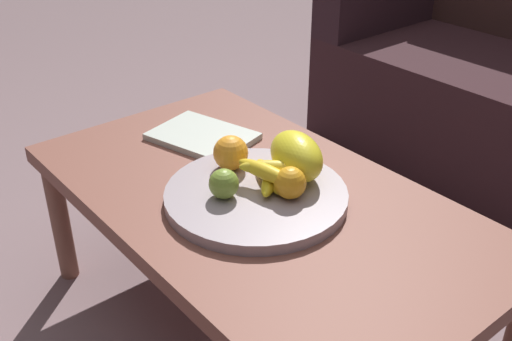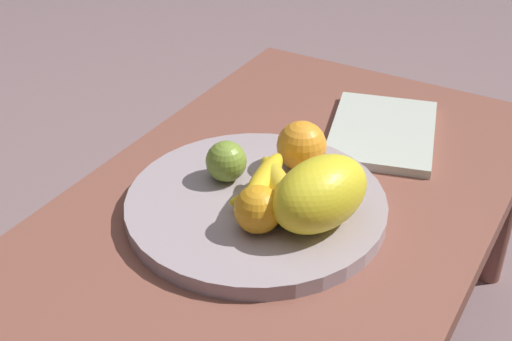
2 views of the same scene
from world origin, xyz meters
TOP-DOWN VIEW (x-y plane):
  - coffee_table at (0.00, 0.00)m, footprint 1.09×0.62m
  - fruit_bowl at (0.02, -0.02)m, footprint 0.39×0.39m
  - melon_large_front at (0.02, 0.09)m, footprint 0.18×0.14m
  - orange_front at (-0.10, -0.00)m, footprint 0.08×0.08m
  - orange_left at (0.08, 0.02)m, footprint 0.07×0.07m
  - apple_front at (-0.01, -0.09)m, footprint 0.06×0.06m
  - banana_bunch at (0.02, 0.02)m, footprint 0.17×0.14m
  - magazine at (-0.30, 0.06)m, footprint 0.29×0.24m

SIDE VIEW (x-z plane):
  - coffee_table at x=0.00m, z-range 0.16..0.56m
  - magazine at x=-0.30m, z-range 0.40..0.42m
  - fruit_bowl at x=0.02m, z-range 0.40..0.43m
  - banana_bunch at x=0.02m, z-range 0.43..0.49m
  - apple_front at x=-0.01m, z-range 0.43..0.49m
  - orange_left at x=0.08m, z-range 0.43..0.50m
  - orange_front at x=-0.10m, z-range 0.43..0.51m
  - melon_large_front at x=0.02m, z-range 0.43..0.53m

